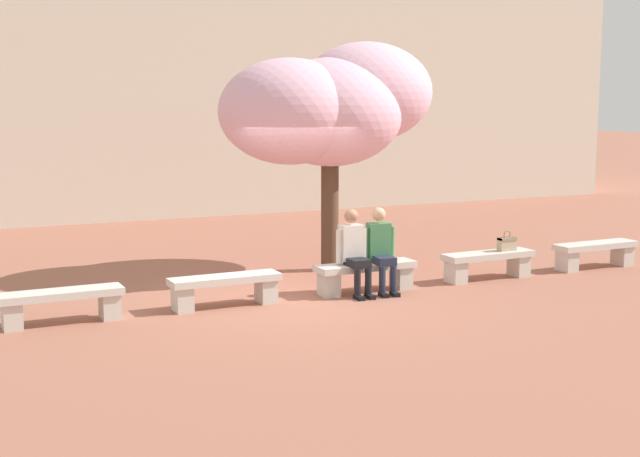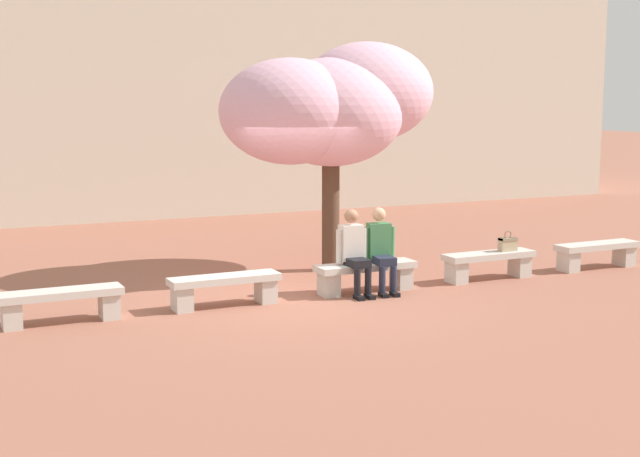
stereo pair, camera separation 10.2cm
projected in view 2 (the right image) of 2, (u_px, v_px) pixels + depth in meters
The scene contains 11 objects.
ground_plane at pixel (298, 299), 13.16m from camera, with size 100.00×100.00×0.00m, color #9E604C.
building_facade at pixel (124, 71), 22.73m from camera, with size 28.00×4.00×7.21m, color beige.
stone_bench_near_west at pixel (61, 301), 11.71m from camera, with size 1.60×0.44×0.45m.
stone_bench_center at pixel (225, 286), 12.65m from camera, with size 1.60×0.44×0.45m.
stone_bench_near_east at pixel (366, 273), 13.58m from camera, with size 1.60×0.44×0.45m.
stone_bench_east_end at pixel (489, 262), 14.51m from camera, with size 1.60×0.44×0.45m.
stone_bench_far_east at pixel (597, 252), 15.44m from camera, with size 1.60×0.44×0.45m.
person_seated_left at pixel (354, 249), 13.37m from camera, with size 0.51×0.68×1.29m.
person_seated_right at pixel (381, 247), 13.56m from camera, with size 0.51×0.71×1.29m.
handbag at pixel (508, 243), 14.60m from camera, with size 0.30×0.15×0.34m.
cherry_tree_main at pixel (328, 107), 14.96m from camera, with size 3.80×2.57×3.89m.
Camera 2 is at (-5.06, -11.82, 2.97)m, focal length 50.00 mm.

